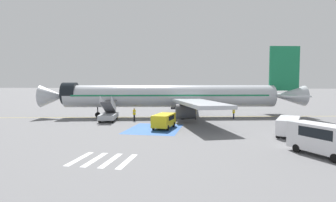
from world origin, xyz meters
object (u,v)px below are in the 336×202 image
object	(u,v)px
boarding_stairs_forward	(109,114)
ground_crew_2	(196,113)
service_van_1	(288,125)
ground_crew_0	(134,113)
fuel_tanker	(206,99)
service_van_0	(164,120)
ground_crew_1	(234,112)
service_van_2	(323,137)
airliner	(175,96)

from	to	relation	value
boarding_stairs_forward	ground_crew_2	world-z (taller)	boarding_stairs_forward
service_van_1	ground_crew_0	xyz separation A→B (m)	(-19.25, 7.62, -0.04)
fuel_tanker	service_van_0	world-z (taller)	fuel_tanker
service_van_1	ground_crew_1	bearing A→B (deg)	129.18
ground_crew_0	service_van_2	bearing A→B (deg)	-1.70
airliner	boarding_stairs_forward	world-z (taller)	airliner
airliner	service_van_0	size ratio (longest dim) A/B	9.63
boarding_stairs_forward	service_van_0	world-z (taller)	boarding_stairs_forward
fuel_tanker	ground_crew_0	bearing A→B (deg)	-27.10
ground_crew_2	ground_crew_0	bearing A→B (deg)	-72.53
boarding_stairs_forward	service_van_1	world-z (taller)	boarding_stairs_forward
airliner	service_van_2	world-z (taller)	airliner
service_van_1	fuel_tanker	bearing A→B (deg)	123.83
service_van_0	service_van_2	distance (m)	17.20
airliner	ground_crew_1	xyz separation A→B (m)	(9.32, -0.67, -2.40)
service_van_1	ground_crew_1	xyz separation A→B (m)	(-4.74, 12.58, -0.10)
service_van_2	ground_crew_1	distance (m)	21.16
ground_crew_1	ground_crew_2	distance (m)	6.10
service_van_2	ground_crew_0	distance (m)	25.05
service_van_1	ground_crew_2	size ratio (longest dim) A/B	3.24
service_van_2	ground_crew_0	bearing A→B (deg)	107.32
fuel_tanker	ground_crew_0	xyz separation A→B (m)	(-9.36, -28.52, -0.75)
fuel_tanker	service_van_0	bearing A→B (deg)	-15.27
boarding_stairs_forward	ground_crew_0	world-z (taller)	boarding_stairs_forward
ground_crew_0	ground_crew_2	xyz separation A→B (m)	(8.74, 2.98, -0.07)
boarding_stairs_forward	service_van_0	distance (m)	10.44
service_van_2	ground_crew_2	xyz separation A→B (m)	(-10.89, 18.55, -0.40)
service_van_0	service_van_1	xyz separation A→B (m)	(13.69, -1.95, 0.06)
service_van_2	service_van_0	bearing A→B (deg)	110.60
service_van_1	ground_crew_2	xyz separation A→B (m)	(-10.52, 10.61, -0.11)
fuel_tanker	service_van_1	size ratio (longest dim) A/B	1.93
fuel_tanker	ground_crew_1	size ratio (longest dim) A/B	6.16
ground_crew_2	fuel_tanker	bearing A→B (deg)	177.24
service_van_0	service_van_1	world-z (taller)	service_van_1
service_van_0	service_van_2	bearing A→B (deg)	-29.10
fuel_tanker	service_van_1	world-z (taller)	fuel_tanker
fuel_tanker	service_van_0	xyz separation A→B (m)	(-3.80, -34.19, -0.77)
service_van_0	ground_crew_1	world-z (taller)	ground_crew_1
ground_crew_1	ground_crew_2	world-z (taller)	ground_crew_1
fuel_tanker	ground_crew_1	world-z (taller)	fuel_tanker
service_van_0	service_van_1	distance (m)	13.83
airliner	ground_crew_0	world-z (taller)	airliner
boarding_stairs_forward	service_van_2	bearing A→B (deg)	-45.05
airliner	ground_crew_0	size ratio (longest dim) A/B	22.91
airliner	service_van_2	bearing A→B (deg)	-158.38
service_van_1	ground_crew_1	distance (m)	13.45
airliner	service_van_1	bearing A→B (deg)	-145.93
fuel_tanker	service_van_1	bearing A→B (deg)	6.38
service_van_0	ground_crew_2	xyz separation A→B (m)	(3.18, 8.65, -0.05)
boarding_stairs_forward	service_van_0	size ratio (longest dim) A/B	1.24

